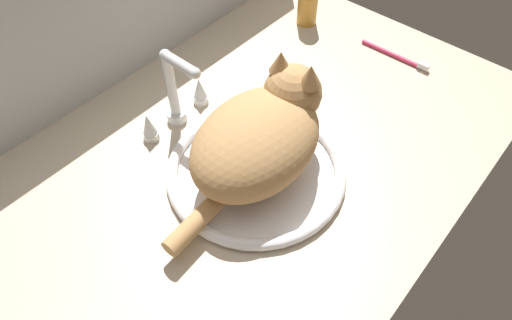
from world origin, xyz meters
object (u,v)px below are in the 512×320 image
Objects in this scene: faucet at (175,97)px; amber_bottle at (308,0)px; cat at (263,133)px; toothbrush at (396,56)px; sink_basin at (256,170)px.

faucet is 1.35× the size of amber_bottle.
amber_bottle is (43.42, 22.29, -3.21)cm from cat.
toothbrush is (47.67, -23.18, -6.21)cm from faucet.
faucet reaches higher than amber_bottle.
cat reaches higher than sink_basin.
amber_bottle is (45.44, 1.57, -0.68)cm from faucet.
sink_basin is at bearing -176.29° from cat.
sink_basin reaches higher than toothbrush.
sink_basin is at bearing 177.21° from toothbrush.
amber_bottle is at bearing 95.14° from toothbrush.
sink_basin is 50.94cm from amber_bottle.
faucet is at bearing 154.07° from toothbrush.
faucet is 0.45× the size of cat.
cat is at bearing -84.42° from faucet.
cat reaches higher than faucet.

